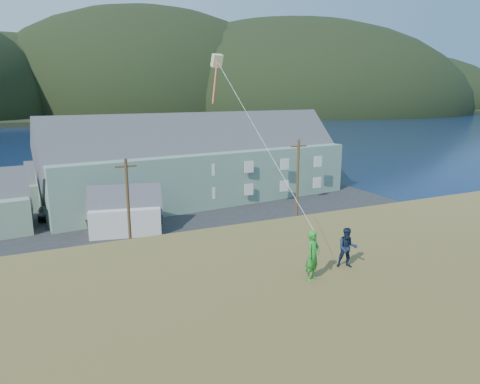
# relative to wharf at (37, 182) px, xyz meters

# --- Properties ---
(ground) EXTENTS (900.00, 900.00, 0.00)m
(ground) POSITION_rel_wharf_xyz_m (6.00, -40.00, -0.45)
(ground) COLOR #0A1638
(ground) RESTS_ON ground
(grass_strip) EXTENTS (110.00, 8.00, 0.10)m
(grass_strip) POSITION_rel_wharf_xyz_m (6.00, -42.00, -0.40)
(grass_strip) COLOR #4C3D19
(grass_strip) RESTS_ON ground
(waterfront_lot) EXTENTS (72.00, 36.00, 0.12)m
(waterfront_lot) POSITION_rel_wharf_xyz_m (6.00, -23.00, -0.39)
(waterfront_lot) COLOR #28282B
(waterfront_lot) RESTS_ON ground
(wharf) EXTENTS (26.00, 14.00, 0.90)m
(wharf) POSITION_rel_wharf_xyz_m (0.00, 0.00, 0.00)
(wharf) COLOR gray
(wharf) RESTS_ON ground
(far_shore) EXTENTS (900.00, 320.00, 2.00)m
(far_shore) POSITION_rel_wharf_xyz_m (6.00, 290.00, 0.55)
(far_shore) COLOR black
(far_shore) RESTS_ON ground
(far_hills) EXTENTS (760.00, 265.00, 143.00)m
(far_hills) POSITION_rel_wharf_xyz_m (41.59, 239.38, 1.55)
(far_hills) COLOR black
(far_hills) RESTS_ON ground
(lodge) EXTENTS (39.43, 14.86, 13.54)m
(lodge) POSITION_rel_wharf_xyz_m (19.64, -19.74, 4.74)
(lodge) COLOR gray
(lodge) RESTS_ON waterfront_lot
(shed_white) EXTENTS (7.96, 6.07, 5.69)m
(shed_white) POSITION_rel_wharf_xyz_m (8.13, -29.14, 1.75)
(shed_white) COLOR silver
(shed_white) RESTS_ON waterfront_lot
(shed_palegreen_far) EXTENTS (10.25, 5.97, 6.83)m
(shed_palegreen_far) POSITION_rel_wharf_xyz_m (4.06, -15.07, 2.17)
(shed_palegreen_far) COLOR gray
(shed_palegreen_far) RESTS_ON waterfront_lot
(utility_poles) EXTENTS (33.38, 0.24, 9.59)m
(utility_poles) POSITION_rel_wharf_xyz_m (5.85, -38.50, 4.29)
(utility_poles) COLOR #47331E
(utility_poles) RESTS_ON waterfront_lot
(parked_cars) EXTENTS (25.45, 12.62, 1.54)m
(parked_cars) POSITION_rel_wharf_xyz_m (-3.46, -18.82, 0.39)
(parked_cars) COLOR #999A9E
(parked_cars) RESTS_ON waterfront_lot
(kite_flyer_green) EXTENTS (0.78, 0.68, 1.79)m
(kite_flyer_green) POSITION_rel_wharf_xyz_m (9.38, -59.50, 7.64)
(kite_flyer_green) COLOR #278F2A
(kite_flyer_green) RESTS_ON hillside
(kite_flyer_navy) EXTENTS (0.92, 0.85, 1.51)m
(kite_flyer_navy) POSITION_rel_wharf_xyz_m (11.18, -59.10, 7.51)
(kite_flyer_navy) COLOR #142139
(kite_flyer_navy) RESTS_ON hillside
(kite_rig) EXTENTS (1.00, 3.65, 9.08)m
(kite_rig) POSITION_rel_wharf_xyz_m (8.57, -52.98, 14.26)
(kite_rig) COLOR beige
(kite_rig) RESTS_ON ground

